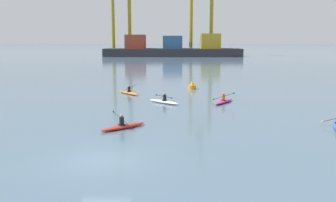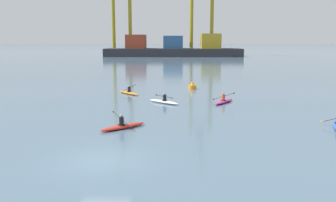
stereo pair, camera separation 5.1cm
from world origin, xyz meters
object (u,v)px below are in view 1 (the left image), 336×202
Objects in this scene: channel_buoy at (192,86)px; kayak_orange at (129,92)px; container_barge at (173,49)px; kayak_magenta at (224,101)px; kayak_red at (123,126)px; kayak_white at (164,101)px.

kayak_orange reaches higher than channel_buoy.
kayak_magenta is (5.66, -88.47, -2.29)m from container_barge.
kayak_red reaches higher than channel_buoy.
kayak_orange is at bearing 125.55° from kayak_white.
kayak_red is at bearing -83.87° from kayak_orange.
kayak_orange is at bearing -92.45° from container_barge.
channel_buoy is 9.90m from kayak_white.
channel_buoy reaches higher than kayak_white.
channel_buoy is at bearing -87.68° from container_barge.
kayak_red is 0.97× the size of kayak_white.
kayak_red reaches higher than kayak_white.
kayak_red is 14.98m from kayak_orange.
kayak_orange is at bearing -149.17° from channel_buoy.
container_barge is 88.68m from kayak_magenta.
container_barge reaches higher than kayak_white.
kayak_magenta is 10.57m from kayak_orange.
kayak_magenta is 12.37m from kayak_red.
channel_buoy is 0.34× the size of kayak_white.
container_barge is 83.42m from kayak_orange.
channel_buoy is 7.89m from kayak_orange.
kayak_white is at bearing -106.97° from channel_buoy.
kayak_magenta is (2.45, -9.20, -0.19)m from channel_buoy.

